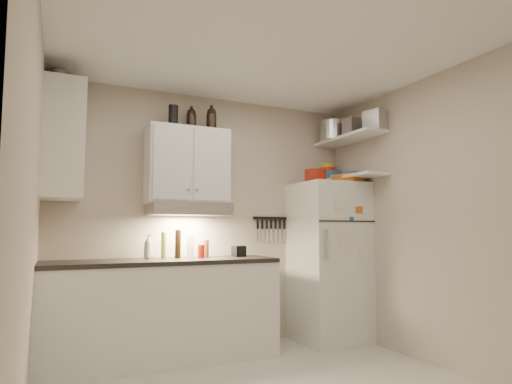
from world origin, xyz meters
name	(u,v)px	position (x,y,z in m)	size (l,w,h in m)	color
ceiling	(276,42)	(0.00, 0.00, 2.61)	(3.20, 3.00, 0.02)	white
back_wall	(210,219)	(0.00, 1.51, 1.30)	(3.20, 0.02, 2.60)	#BEB1A2
left_wall	(28,211)	(-1.61, 0.00, 1.30)	(0.02, 3.00, 2.60)	#BEB1A2
right_wall	(437,218)	(1.61, 0.00, 1.30)	(0.02, 3.00, 2.60)	#BEB1A2
base_cabinet	(163,312)	(-0.55, 1.20, 0.44)	(2.10, 0.60, 0.88)	white
countertop	(164,262)	(-0.55, 1.20, 0.90)	(2.10, 0.62, 0.04)	black
upper_cabinet	(187,166)	(-0.30, 1.33, 1.83)	(0.80, 0.33, 0.75)	white
side_cabinet	(63,141)	(-1.44, 1.20, 1.95)	(0.33, 0.55, 1.00)	white
range_hood	(189,209)	(-0.30, 1.27, 1.39)	(0.76, 0.46, 0.12)	silver
fridge	(329,261)	(1.25, 1.16, 0.85)	(0.70, 0.68, 1.70)	white
shelf_hi	(349,139)	(1.45, 1.02, 2.20)	(0.30, 0.95, 0.03)	white
shelf_lo	(350,178)	(1.45, 1.02, 1.76)	(0.30, 0.95, 0.03)	white
knife_strip	(270,218)	(0.70, 1.49, 1.32)	(0.42, 0.02, 0.03)	black
dutch_oven	(316,176)	(1.06, 1.12, 1.77)	(0.24, 0.24, 0.14)	maroon
book_stack	(348,179)	(1.41, 0.99, 1.75)	(0.22, 0.28, 0.09)	orange
spice_jar	(333,179)	(1.30, 1.13, 1.75)	(0.06, 0.06, 0.10)	silver
stock_pot	(333,131)	(1.39, 1.24, 2.32)	(0.31, 0.31, 0.22)	silver
tin_a	(353,127)	(1.45, 0.94, 2.31)	(0.19, 0.17, 0.19)	#AAAAAD
tin_b	(376,121)	(1.51, 0.65, 2.32)	(0.20, 0.20, 0.20)	#AAAAAD
bowl_teal	(331,176)	(1.46, 1.39, 1.82)	(0.24, 0.24, 0.10)	#195B8D
bowl_orange	(327,170)	(1.46, 1.48, 1.90)	(0.19, 0.19, 0.06)	red
bowl_yellow	(327,166)	(1.46, 1.48, 1.95)	(0.15, 0.15, 0.05)	gold
plates	(350,175)	(1.48, 1.06, 1.80)	(0.21, 0.21, 0.05)	#195B8D
growler_a	(191,119)	(-0.25, 1.40, 2.32)	(0.10, 0.10, 0.23)	black
growler_b	(211,119)	(-0.06, 1.33, 2.32)	(0.10, 0.10, 0.25)	black
thermos_a	(174,116)	(-0.45, 1.31, 2.31)	(0.07, 0.07, 0.21)	black
thermos_b	(172,116)	(-0.47, 1.31, 2.31)	(0.07, 0.07, 0.21)	black
side_jar	(59,78)	(-1.49, 1.28, 2.52)	(0.11, 0.11, 0.14)	silver
soap_bottle	(148,245)	(-0.67, 1.34, 1.05)	(0.10, 0.10, 0.25)	white
pepper_mill	(206,249)	(-0.11, 1.31, 1.01)	(0.05, 0.05, 0.17)	#5B2F1B
oil_bottle	(164,245)	(-0.52, 1.33, 1.04)	(0.05, 0.05, 0.25)	#52731C
vinegar_bottle	(178,244)	(-0.40, 1.28, 1.06)	(0.06, 0.06, 0.27)	black
clear_bottle	(190,247)	(-0.27, 1.30, 1.02)	(0.07, 0.07, 0.20)	silver
red_jar	(201,251)	(-0.19, 1.20, 0.98)	(0.06, 0.06, 0.13)	maroon
caddy	(239,251)	(0.23, 1.27, 0.97)	(0.13, 0.09, 0.11)	black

